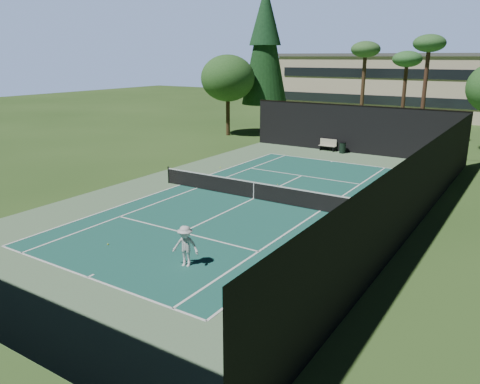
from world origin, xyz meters
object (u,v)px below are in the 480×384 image
object	(u,v)px
tennis_net	(254,190)
tennis_ball_c	(277,184)
player	(186,246)
tennis_ball_d	(220,168)
park_bench	(328,145)
tennis_ball_b	(217,188)
tennis_ball_a	(108,244)
trash_bin	(343,148)

from	to	relation	value
tennis_net	tennis_ball_c	distance (m)	3.49
player	tennis_ball_d	world-z (taller)	player
tennis_net	tennis_ball_c	bearing A→B (deg)	95.06
tennis_ball_c	park_bench	bearing A→B (deg)	97.84
tennis_ball_b	tennis_ball_a	bearing A→B (deg)	-82.39
tennis_ball_a	tennis_ball_c	size ratio (longest dim) A/B	1.21
tennis_ball_c	tennis_ball_a	bearing A→B (deg)	-96.50
tennis_net	tennis_ball_d	world-z (taller)	tennis_net
tennis_ball_b	tennis_net	bearing A→B (deg)	-12.23
tennis_ball_a	park_bench	size ratio (longest dim) A/B	0.05
tennis_net	trash_bin	world-z (taller)	tennis_net
tennis_net	tennis_ball_d	size ratio (longest dim) A/B	166.04
tennis_ball_a	park_bench	bearing A→B (deg)	90.54
park_bench	tennis_ball_c	bearing A→B (deg)	-82.16
tennis_ball_a	trash_bin	size ratio (longest dim) A/B	0.08
tennis_ball_d	player	bearing A→B (deg)	-59.48
player	park_bench	bearing A→B (deg)	83.09
trash_bin	tennis_ball_a	bearing A→B (deg)	-92.85
tennis_net	player	size ratio (longest dim) A/B	7.78
player	tennis_ball_c	bearing A→B (deg)	85.26
tennis_net	tennis_ball_a	xyz separation A→B (m)	(-1.76, -9.31, -0.52)
tennis_net	park_bench	bearing A→B (deg)	97.23
tennis_ball_a	tennis_net	bearing A→B (deg)	79.30
tennis_ball_b	trash_bin	bearing A→B (deg)	80.12
tennis_ball_c	tennis_ball_b	bearing A→B (deg)	-135.15
player	tennis_ball_c	xyz separation A→B (m)	(-2.72, 12.54, -0.80)
tennis_ball_a	trash_bin	bearing A→B (deg)	87.15
tennis_net	park_bench	xyz separation A→B (m)	(-2.00, 15.72, -0.01)
tennis_ball_b	player	bearing A→B (deg)	-60.57
tennis_net	tennis_ball_d	xyz separation A→B (m)	(-6.06, 5.28, -0.52)
player	tennis_ball_d	size ratio (longest dim) A/B	21.34
player	tennis_ball_b	size ratio (longest dim) A/B	21.28
tennis_net	tennis_ball_b	size ratio (longest dim) A/B	165.57
tennis_ball_b	tennis_ball_c	size ratio (longest dim) A/B	1.25
player	park_bench	world-z (taller)	player
tennis_ball_a	tennis_ball_c	distance (m)	12.83
tennis_ball_c	trash_bin	world-z (taller)	trash_bin
tennis_ball_a	park_bench	xyz separation A→B (m)	(-0.24, 25.03, 0.51)
player	tennis_ball_a	world-z (taller)	player
tennis_ball_c	trash_bin	size ratio (longest dim) A/B	0.07
trash_bin	player	bearing A→B (deg)	-83.14
tennis_ball_b	park_bench	size ratio (longest dim) A/B	0.05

